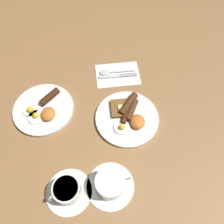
{
  "coord_description": "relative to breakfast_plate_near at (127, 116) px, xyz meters",
  "views": [
    {
      "loc": [
        -0.42,
        0.08,
        0.79
      ],
      "look_at": [
        0.02,
        0.06,
        0.03
      ],
      "focal_mm": 35.0,
      "sensor_mm": 36.0,
      "label": 1
    }
  ],
  "objects": [
    {
      "name": "ground_plane",
      "position": [
        -0.0,
        0.0,
        -0.01
      ],
      "size": [
        3.0,
        3.0,
        0.0
      ],
      "primitive_type": "plane",
      "color": "olive"
    },
    {
      "name": "napkin",
      "position": [
        0.23,
        0.03,
        -0.01
      ],
      "size": [
        0.15,
        0.21,
        0.01
      ],
      "primitive_type": "cube",
      "rotation": [
        0.0,
        0.0,
        0.07
      ],
      "color": "white",
      "rests_on": "ground_plane"
    },
    {
      "name": "teacup_near",
      "position": [
        -0.27,
        0.08,
        0.02
      ],
      "size": [
        0.17,
        0.17,
        0.08
      ],
      "color": "white",
      "rests_on": "ground_plane"
    },
    {
      "name": "teacup_far",
      "position": [
        -0.28,
        0.23,
        0.02
      ],
      "size": [
        0.16,
        0.16,
        0.07
      ],
      "color": "white",
      "rests_on": "ground_plane"
    },
    {
      "name": "breakfast_plate_near",
      "position": [
        0.0,
        0.0,
        0.0
      ],
      "size": [
        0.26,
        0.26,
        0.04
      ],
      "color": "white",
      "rests_on": "ground_plane"
    },
    {
      "name": "breakfast_plate_far",
      "position": [
        0.05,
        0.35,
        -0.0
      ],
      "size": [
        0.25,
        0.25,
        0.04
      ],
      "color": "white",
      "rests_on": "ground_plane"
    },
    {
      "name": "knife",
      "position": [
        0.22,
        0.02,
        -0.01
      ],
      "size": [
        0.03,
        0.17,
        0.01
      ],
      "rotation": [
        0.0,
        0.0,
        1.63
      ],
      "color": "silver",
      "rests_on": "napkin"
    },
    {
      "name": "spoon",
      "position": [
        0.24,
        0.07,
        -0.01
      ],
      "size": [
        0.03,
        0.17,
        0.01
      ],
      "rotation": [
        0.0,
        0.0,
        1.63
      ],
      "color": "silver",
      "rests_on": "napkin"
    }
  ]
}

